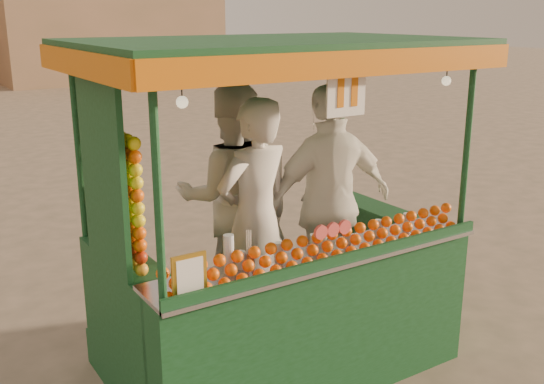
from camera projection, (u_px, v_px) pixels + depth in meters
ground at (231, 372)px, 5.07m from camera, size 90.00×90.00×0.00m
building_right at (102, 20)px, 27.44m from camera, size 9.00×6.00×5.00m
juice_cart at (275, 273)px, 4.89m from camera, size 2.88×1.86×2.61m
vendor_left at (255, 219)px, 4.89m from camera, size 0.74×0.54×1.89m
vendor_middle at (231, 197)px, 5.39m from camera, size 1.15×1.04×1.94m
vendor_right at (330, 202)px, 5.22m from camera, size 1.19×0.60×1.95m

